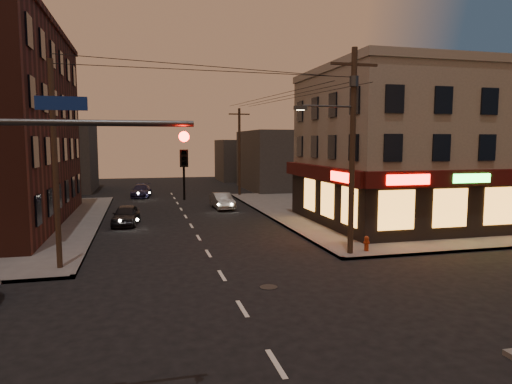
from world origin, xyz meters
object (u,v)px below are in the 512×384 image
object	(u,v)px
sedan_mid	(222,201)
sedan_far	(141,191)
sedan_near	(126,215)
fire_hydrant	(367,243)

from	to	relation	value
sedan_mid	sedan_far	xyz separation A→B (m)	(-6.68, 10.36, -0.02)
sedan_near	sedan_mid	size ratio (longest dim) A/B	0.98
sedan_near	sedan_mid	world-z (taller)	sedan_near
sedan_near	sedan_far	world-z (taller)	sedan_near
sedan_near	sedan_far	distance (m)	16.39
sedan_near	sedan_mid	xyz separation A→B (m)	(7.73, 6.00, -0.01)
sedan_near	sedan_far	xyz separation A→B (m)	(1.05, 16.36, -0.03)
sedan_mid	fire_hydrant	size ratio (longest dim) A/B	5.34
sedan_mid	fire_hydrant	distance (m)	18.00
sedan_near	fire_hydrant	world-z (taller)	sedan_near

